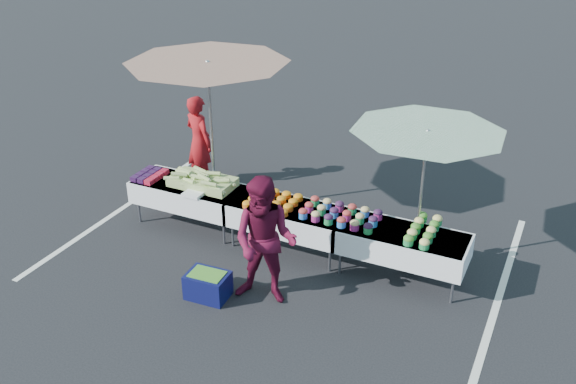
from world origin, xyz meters
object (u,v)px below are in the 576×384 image
at_px(umbrella_left, 208,76).
at_px(table_left, 189,193).
at_px(table_right, 402,243).
at_px(umbrella_right, 427,143).
at_px(storage_bin, 208,285).
at_px(customer, 265,242).
at_px(table_center, 288,216).
at_px(vendor, 199,142).

bearing_deg(umbrella_left, table_left, -104.29).
distance_m(table_right, umbrella_left, 3.96).
height_order(umbrella_left, umbrella_right, umbrella_left).
distance_m(table_left, umbrella_right, 3.98).
bearing_deg(storage_bin, customer, 18.57).
relative_size(table_right, storage_bin, 3.12).
xyz_separation_m(table_right, customer, (-1.52, -1.30, 0.34)).
relative_size(table_right, customer, 1.01).
relative_size(customer, storage_bin, 3.08).
relative_size(umbrella_left, umbrella_right, 1.18).
xyz_separation_m(table_center, customer, (0.28, -1.30, 0.34)).
bearing_deg(storage_bin, umbrella_left, 115.53).
height_order(table_center, customer, customer).
bearing_deg(umbrella_right, vendor, 167.66).
bearing_deg(umbrella_left, umbrella_right, -2.64).
height_order(customer, storage_bin, customer).
xyz_separation_m(table_center, storage_bin, (-0.47, -1.60, -0.39)).
relative_size(table_center, umbrella_left, 0.58).
height_order(table_left, customer, customer).
bearing_deg(storage_bin, table_center, 70.49).
distance_m(umbrella_left, umbrella_right, 3.59).
height_order(table_left, storage_bin, table_left).
bearing_deg(table_right, umbrella_right, 75.03).
distance_m(table_left, table_right, 3.60).
xyz_separation_m(vendor, customer, (2.72, -2.65, 0.05)).
bearing_deg(vendor, storage_bin, 145.16).
relative_size(vendor, storage_bin, 2.92).
xyz_separation_m(table_left, umbrella_right, (3.71, 0.40, 1.40)).
height_order(table_center, umbrella_right, umbrella_right).
xyz_separation_m(vendor, umbrella_left, (0.78, -0.79, 1.55)).
bearing_deg(table_right, table_center, 180.00).
height_order(table_center, table_right, same).
relative_size(customer, umbrella_right, 0.67).
distance_m(table_center, customer, 1.37).
bearing_deg(table_right, vendor, 162.33).
bearing_deg(table_left, vendor, 115.35).
bearing_deg(customer, vendor, 125.77).
bearing_deg(umbrella_left, customer, -43.84).
bearing_deg(customer, umbrella_left, 126.14).
bearing_deg(table_left, storage_bin, -50.17).
bearing_deg(umbrella_left, table_center, -18.81).
height_order(umbrella_left, storage_bin, umbrella_left).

